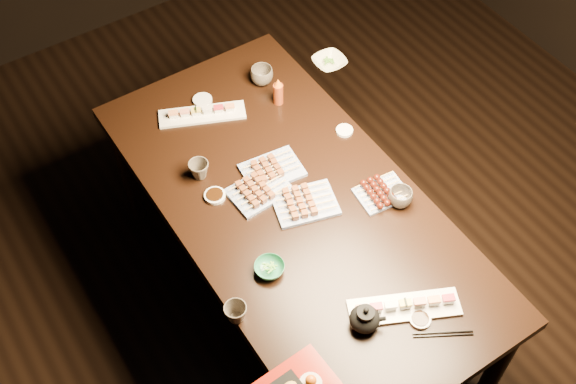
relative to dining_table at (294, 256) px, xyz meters
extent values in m
plane|color=black|center=(0.26, -0.20, -0.38)|extent=(5.00, 5.00, 0.00)
cube|color=black|center=(0.00, 0.00, 0.00)|extent=(1.40, 1.99, 0.75)
imported|color=#277851|center=(-0.24, -0.20, 0.39)|extent=(0.13, 0.13, 0.03)
imported|color=#EBE7C0|center=(0.56, 0.57, 0.39)|extent=(0.14, 0.14, 0.04)
imported|color=#494038|center=(-0.44, -0.30, 0.41)|extent=(0.08, 0.08, 0.08)
imported|color=#494038|center=(0.34, -0.22, 0.41)|extent=(0.10, 0.10, 0.07)
imported|color=#494038|center=(-0.24, 0.32, 0.41)|extent=(0.11, 0.11, 0.08)
imported|color=#494038|center=(0.25, 0.64, 0.41)|extent=(0.12, 0.12, 0.08)
cylinder|color=maroon|center=(0.24, 0.50, 0.44)|extent=(0.06, 0.06, 0.13)
cylinder|color=white|center=(-0.24, 0.20, 0.38)|extent=(0.12, 0.12, 0.01)
cylinder|color=white|center=(0.38, 0.20, 0.38)|extent=(0.10, 0.10, 0.01)
cylinder|color=white|center=(0.08, -0.65, 0.38)|extent=(0.08, 0.08, 0.01)
cylinder|color=white|center=(-0.03, 0.68, 0.38)|extent=(0.10, 0.10, 0.01)
camera|label=1|loc=(-0.93, -1.37, 2.61)|focal=45.00mm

